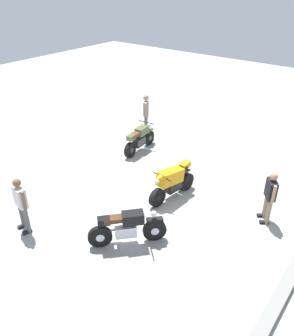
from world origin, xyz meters
TOP-DOWN VIEW (x-y plane):
  - ground_plane at (0.00, 0.00)m, footprint 40.00×40.00m
  - motorcycle_olive_vintage at (-2.44, -2.42)m, footprint 1.96×0.70m
  - motorcycle_orange_sportbike at (-0.50, 0.46)m, footprint 1.96×0.70m
  - motorcycle_black_cruiser at (1.99, 0.74)m, footprint 1.64×1.48m
  - person_in_black_shirt at (-1.20, 3.28)m, footprint 0.56×0.49m
  - person_in_white_shirt at (3.32, -1.86)m, footprint 0.38×0.65m
  - person_in_gray_shirt at (-3.92, -3.25)m, footprint 0.60×0.52m

SIDE VIEW (x-z plane):
  - ground_plane at x=0.00m, z-range 0.00..0.00m
  - motorcycle_olive_vintage at x=-2.44m, z-range -0.05..1.02m
  - motorcycle_black_cruiser at x=1.99m, z-range -0.02..1.06m
  - motorcycle_orange_sportbike at x=-0.50m, z-range 0.02..1.17m
  - person_in_black_shirt at x=-1.20m, z-range 0.10..1.69m
  - person_in_white_shirt at x=3.32m, z-range 0.11..1.77m
  - person_in_gray_shirt at x=-3.92m, z-range 0.14..1.90m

